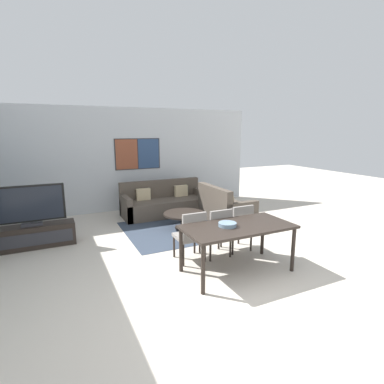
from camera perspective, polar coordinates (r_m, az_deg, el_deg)
ground_plane at (r=4.01m, az=9.36°, el=-21.71°), size 24.00×24.00×0.00m
wall_back at (r=8.48m, az=-12.01°, el=6.08°), size 7.38×0.09×2.80m
area_rug at (r=6.88m, az=-1.49°, el=-6.88°), size 2.62×2.14×0.01m
tv_console at (r=6.50m, az=-27.95°, el=-7.45°), size 1.48×0.41×0.43m
television at (r=6.35m, az=-28.47°, el=-2.28°), size 1.21×0.20×0.77m
sofa_main at (r=7.98m, az=-5.37°, el=-2.23°), size 2.21×0.87×0.88m
sofa_side at (r=7.40m, az=6.05°, el=-3.36°), size 0.87×1.41×0.88m
coffee_table at (r=6.80m, az=-1.51°, el=-4.72°), size 0.93×0.93×0.36m
dining_table at (r=4.72m, az=8.70°, el=-7.20°), size 1.71×0.87×0.76m
dining_chair_left at (r=5.07m, az=-0.16°, el=-7.93°), size 0.46×0.46×0.88m
dining_chair_centre at (r=5.27m, az=4.84°, el=-7.22°), size 0.46×0.46×0.88m
dining_chair_right at (r=5.57m, az=8.89°, el=-6.25°), size 0.46×0.46×0.88m
fruit_bowl at (r=4.62m, az=6.77°, el=-6.10°), size 0.28×0.28×0.06m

